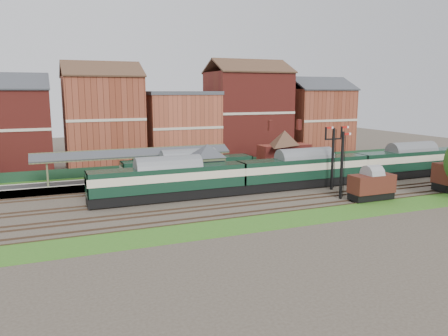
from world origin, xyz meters
name	(u,v)px	position (x,y,z in m)	size (l,w,h in m)	color
ground	(239,194)	(0.00, 0.00, 0.00)	(160.00, 160.00, 0.00)	#473D33
grass_back	(198,172)	(0.00, 16.00, 0.03)	(90.00, 4.50, 0.06)	#2D6619
grass_front	(289,219)	(0.00, -12.00, 0.03)	(90.00, 5.00, 0.06)	#2D6619
fence	(194,165)	(0.00, 18.00, 0.75)	(90.00, 0.12, 1.50)	#193823
platform	(178,178)	(-5.00, 9.75, 0.50)	(55.00, 3.40, 1.00)	#2D2D2D
signal_box	(207,166)	(-3.00, 3.25, 3.19)	(5.40, 5.40, 6.00)	#556749
brick_hut	(263,177)	(5.00, 3.25, 1.20)	(3.20, 2.64, 2.94)	brown
station_building	(284,148)	(12.00, 9.75, 3.96)	(8.10, 8.10, 5.90)	maroon
canopy	(135,152)	(-11.00, 9.75, 4.58)	(26.00, 3.89, 4.08)	#4A5133
semaphore_bracket	(333,154)	(12.04, -2.50, 4.63)	(3.60, 0.25, 8.18)	black
semaphore_siding	(342,164)	(10.02, -7.00, 4.16)	(1.23, 0.25, 8.00)	black
town_backdrop	(179,124)	(-0.18, 25.00, 7.00)	(69.00, 10.00, 16.00)	maroon
dmu_train	(304,169)	(9.40, 0.00, 2.48)	(55.30, 2.91, 4.25)	black
platform_railcar	(189,169)	(-4.51, 6.50, 2.39)	(17.74, 2.80, 4.09)	black
goods_van_a	(372,185)	(12.82, -9.00, 1.84)	(5.29, 2.29, 3.21)	black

